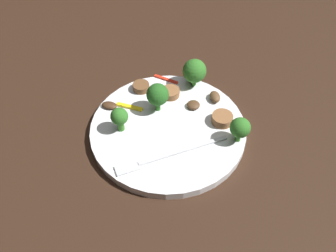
{
  "coord_description": "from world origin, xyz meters",
  "views": [
    {
      "loc": [
        0.2,
        0.31,
        0.43
      ],
      "look_at": [
        0.0,
        0.0,
        0.01
      ],
      "focal_mm": 36.29,
      "sensor_mm": 36.0,
      "label": 1
    }
  ],
  "objects": [
    {
      "name": "mushroom_1",
      "position": [
        0.06,
        -0.09,
        0.02
      ],
      "size": [
        0.03,
        0.03,
        0.01
      ],
      "primitive_type": "ellipsoid",
      "rotation": [
        0.0,
        0.0,
        5.45
      ],
      "color": "#422B19",
      "rests_on": "plate"
    },
    {
      "name": "broccoli_floret_3",
      "position": [
        -0.08,
        0.08,
        0.04
      ],
      "size": [
        0.03,
        0.03,
        0.05
      ],
      "color": "#347525",
      "rests_on": "plate"
    },
    {
      "name": "fork",
      "position": [
        0.04,
        0.05,
        0.02
      ],
      "size": [
        0.18,
        0.05,
        0.0
      ],
      "rotation": [
        0.0,
        0.0,
        -0.2
      ],
      "color": "silver",
      "rests_on": "plate"
    },
    {
      "name": "sausage_slice_1",
      "position": [
        -0.01,
        -0.1,
        0.02
      ],
      "size": [
        0.03,
        0.03,
        0.01
      ],
      "primitive_type": "cylinder",
      "rotation": [
        0.0,
        0.0,
        3.07
      ],
      "color": "brown",
      "rests_on": "plate"
    },
    {
      "name": "pepper_strip_0",
      "position": [
        -0.06,
        -0.1,
        0.02
      ],
      "size": [
        0.03,
        0.04,
        0.0
      ],
      "primitive_type": "cube",
      "rotation": [
        0.0,
        0.0,
        2.11
      ],
      "color": "red",
      "rests_on": "plate"
    },
    {
      "name": "mushroom_0",
      "position": [
        -0.1,
        -0.01,
        0.02
      ],
      "size": [
        0.03,
        0.03,
        0.01
      ],
      "primitive_type": "ellipsoid",
      "rotation": [
        0.0,
        0.0,
        4.3
      ],
      "color": "brown",
      "rests_on": "plate"
    },
    {
      "name": "sausage_slice_0",
      "position": [
        -0.04,
        -0.06,
        0.02
      ],
      "size": [
        0.04,
        0.04,
        0.01
      ],
      "primitive_type": "cylinder",
      "rotation": [
        0.0,
        0.0,
        0.35
      ],
      "color": "brown",
      "rests_on": "plate"
    },
    {
      "name": "pepper_strip_1",
      "position": [
        0.03,
        -0.07,
        0.02
      ],
      "size": [
        0.04,
        0.04,
        0.0
      ],
      "primitive_type": "cube",
      "rotation": [
        0.0,
        0.0,
        2.27
      ],
      "color": "yellow",
      "rests_on": "plate"
    },
    {
      "name": "sausage_slice_2",
      "position": [
        -0.08,
        0.04,
        0.02
      ],
      "size": [
        0.05,
        0.05,
        0.01
      ],
      "primitive_type": "cylinder",
      "rotation": [
        0.0,
        0.0,
        0.95
      ],
      "color": "brown",
      "rests_on": "plate"
    },
    {
      "name": "broccoli_floret_2",
      "position": [
        0.07,
        -0.03,
        0.04
      ],
      "size": [
        0.03,
        0.03,
        0.04
      ],
      "color": "#347525",
      "rests_on": "plate"
    },
    {
      "name": "plate",
      "position": [
        0.0,
        0.0,
        0.01
      ],
      "size": [
        0.25,
        0.25,
        0.01
      ],
      "primitive_type": "cylinder",
      "color": "white",
      "rests_on": "ground_plane"
    },
    {
      "name": "broccoli_floret_0",
      "position": [
        -0.09,
        -0.06,
        0.05
      ],
      "size": [
        0.04,
        0.04,
        0.05
      ],
      "color": "#347525",
      "rests_on": "plate"
    },
    {
      "name": "ground_plane",
      "position": [
        0.0,
        0.0,
        0.0
      ],
      "size": [
        1.4,
        1.4,
        0.0
      ],
      "primitive_type": "plane",
      "color": "black"
    },
    {
      "name": "mushroom_2",
      "position": [
        -0.06,
        -0.01,
        0.02
      ],
      "size": [
        0.03,
        0.03,
        0.01
      ],
      "primitive_type": "ellipsoid",
      "rotation": [
        0.0,
        0.0,
        2.49
      ],
      "color": "#4C331E",
      "rests_on": "plate"
    },
    {
      "name": "broccoli_floret_1",
      "position": [
        -0.01,
        -0.04,
        0.05
      ],
      "size": [
        0.04,
        0.04,
        0.05
      ],
      "color": "#296420",
      "rests_on": "plate"
    }
  ]
}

